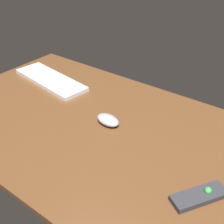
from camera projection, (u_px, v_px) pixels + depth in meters
The scene contains 4 objects.
desk at pixel (95, 126), 116.95cm from camera, with size 140.00×84.00×2.00cm, color brown.
keyboard at pixel (50, 80), 147.51cm from camera, with size 42.85×14.18×1.90cm, color silver.
computer_mouse at pixel (108, 120), 115.86cm from camera, with size 10.45×6.37×3.48cm, color #999EA5.
media_remote at pixel (200, 196), 84.50cm from camera, with size 13.86×17.44×3.24cm.
Camera 1 is at (62.79, -71.89, 69.18)cm, focal length 46.88 mm.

